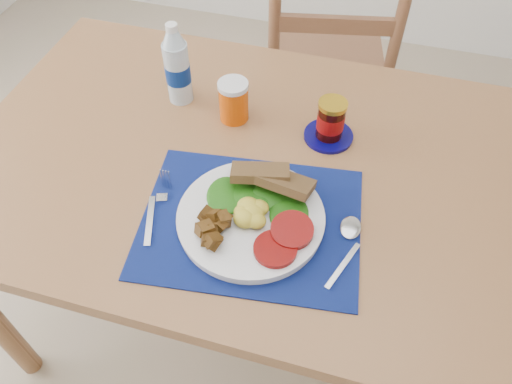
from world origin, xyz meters
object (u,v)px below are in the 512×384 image
(breakfast_plate, at_px, (247,216))
(juice_glass, at_px, (234,102))
(chair_far, at_px, (330,46))
(water_bottle, at_px, (177,68))
(jam_on_saucer, at_px, (330,123))

(breakfast_plate, height_order, juice_glass, juice_glass)
(chair_far, xyz_separation_m, water_bottle, (-0.31, -0.58, 0.25))
(chair_far, height_order, jam_on_saucer, chair_far)
(chair_far, bearing_deg, juice_glass, 64.46)
(breakfast_plate, distance_m, jam_on_saucer, 0.33)
(juice_glass, xyz_separation_m, jam_on_saucer, (0.24, -0.01, -0.00))
(chair_far, height_order, breakfast_plate, chair_far)
(juice_glass, height_order, jam_on_saucer, jam_on_saucer)
(jam_on_saucer, bearing_deg, breakfast_plate, -110.74)
(juice_glass, relative_size, jam_on_saucer, 0.84)
(juice_glass, distance_m, jam_on_saucer, 0.24)
(breakfast_plate, bearing_deg, chair_far, 83.51)
(juice_glass, bearing_deg, water_bottle, 167.66)
(water_bottle, distance_m, juice_glass, 0.17)
(chair_far, xyz_separation_m, juice_glass, (-0.15, -0.61, 0.20))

